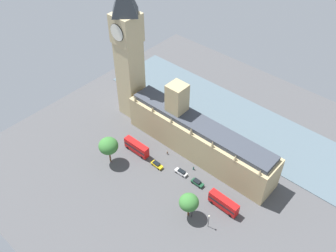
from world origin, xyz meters
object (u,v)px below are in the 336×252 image
(pedestrian_midblock, at_px, (167,152))
(pedestrian_far_end, at_px, (193,168))
(clock_tower, at_px, (128,49))
(plane_tree_trailing, at_px, (189,202))
(plane_tree_by_river_gate, at_px, (108,146))
(street_lamp_slot_10, at_px, (192,209))
(car_white_opposite_hall, at_px, (181,172))
(parliament_building, at_px, (197,136))
(double_decker_bus_under_trees, at_px, (224,203))
(double_decker_bus_leading, at_px, (137,147))
(car_yellow_cab_kerbside, at_px, (157,165))
(street_lamp_corner, at_px, (209,219))
(car_dark_green_near_tower, at_px, (197,183))

(pedestrian_midblock, bearing_deg, pedestrian_far_end, 78.73)
(clock_tower, relative_size, plane_tree_trailing, 6.17)
(plane_tree_by_river_gate, height_order, plane_tree_trailing, plane_tree_by_river_gate)
(clock_tower, height_order, pedestrian_far_end, clock_tower)
(plane_tree_by_river_gate, bearing_deg, street_lamp_slot_10, 91.68)
(car_white_opposite_hall, bearing_deg, parliament_building, 11.25)
(pedestrian_midblock, bearing_deg, street_lamp_slot_10, 43.86)
(pedestrian_far_end, bearing_deg, double_decker_bus_under_trees, -70.73)
(double_decker_bus_leading, xyz_separation_m, plane_tree_by_river_gate, (9.57, -3.91, 5.20))
(double_decker_bus_under_trees, bearing_deg, street_lamp_slot_10, -28.33)
(clock_tower, bearing_deg, car_yellow_cab_kerbside, 60.61)
(car_white_opposite_hall, bearing_deg, plane_tree_by_river_gate, 115.78)
(clock_tower, distance_m, street_lamp_corner, 66.90)
(clock_tower, xyz_separation_m, car_yellow_cab_kerbside, (16.06, 28.51, -28.83))
(parliament_building, height_order, street_lamp_corner, parliament_building)
(double_decker_bus_under_trees, bearing_deg, plane_tree_trailing, -33.22)
(car_yellow_cab_kerbside, height_order, plane_tree_trailing, plane_tree_trailing)
(car_white_opposite_hall, bearing_deg, pedestrian_far_end, -26.31)
(clock_tower, bearing_deg, street_lamp_slot_10, 64.60)
(double_decker_bus_leading, xyz_separation_m, street_lamp_slot_10, (8.49, 33.00, 1.75))
(street_lamp_slot_10, bearing_deg, double_decker_bus_leading, -104.43)
(parliament_building, xyz_separation_m, street_lamp_corner, (22.79, 22.78, -3.66))
(pedestrian_midblock, relative_size, plane_tree_trailing, 0.18)
(parliament_building, relative_size, double_decker_bus_leading, 5.69)
(double_decker_bus_leading, relative_size, car_yellow_cab_kerbside, 2.21)
(car_dark_green_near_tower, height_order, plane_tree_trailing, plane_tree_trailing)
(street_lamp_corner, bearing_deg, double_decker_bus_under_trees, -176.51)
(car_yellow_cab_kerbside, height_order, car_dark_green_near_tower, same)
(parliament_building, height_order, car_dark_green_near_tower, parliament_building)
(car_dark_green_near_tower, relative_size, street_lamp_corner, 0.80)
(clock_tower, height_order, car_dark_green_near_tower, clock_tower)
(clock_tower, bearing_deg, car_dark_green_near_tower, 73.84)
(car_white_opposite_hall, relative_size, plane_tree_by_river_gate, 0.44)
(double_decker_bus_leading, bearing_deg, street_lamp_corner, -101.75)
(car_yellow_cab_kerbside, xyz_separation_m, car_dark_green_near_tower, (-3.20, 15.87, 0.00))
(double_decker_bus_leading, distance_m, street_lamp_corner, 39.71)
(double_decker_bus_leading, height_order, plane_tree_by_river_gate, plane_tree_by_river_gate)
(double_decker_bus_under_trees, bearing_deg, pedestrian_far_end, -108.69)
(plane_tree_trailing, bearing_deg, car_yellow_cab_kerbside, -111.57)
(plane_tree_by_river_gate, relative_size, street_lamp_slot_10, 1.72)
(car_dark_green_near_tower, xyz_separation_m, double_decker_bus_under_trees, (2.12, 12.17, 1.75))
(clock_tower, distance_m, pedestrian_midblock, 40.78)
(double_decker_bus_leading, bearing_deg, clock_tower, 48.59)
(parliament_building, distance_m, car_dark_green_near_tower, 17.11)
(car_yellow_cab_kerbside, bearing_deg, pedestrian_far_end, 126.66)
(clock_tower, bearing_deg, double_decker_bus_under_trees, 75.16)
(car_yellow_cab_kerbside, bearing_deg, double_decker_bus_leading, -89.76)
(clock_tower, distance_m, street_lamp_slot_10, 62.05)
(pedestrian_midblock, relative_size, street_lamp_slot_10, 0.26)
(street_lamp_slot_10, bearing_deg, plane_tree_trailing, -80.26)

